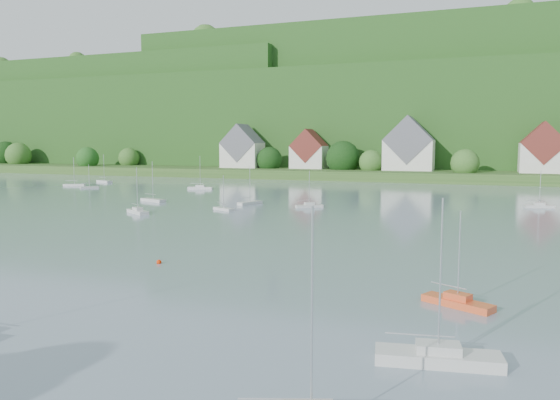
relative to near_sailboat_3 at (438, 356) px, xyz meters
name	(u,v)px	position (x,y,z in m)	size (l,w,h in m)	color
far_shore_strip	(398,173)	(-25.80, 166.77, 1.03)	(600.00, 60.00, 3.00)	#2D511E
forested_ridge	(421,120)	(-25.41, 235.34, 22.42)	(620.00, 181.22, 69.89)	#1C4516
village_building_0	(242,150)	(-80.80, 153.77, 9.04)	(14.00, 10.40, 16.00)	silver
village_building_1	(309,152)	(-55.80, 155.77, 8.29)	(12.00, 9.36, 14.00)	silver
village_building_2	(409,148)	(-20.80, 154.77, 9.80)	(16.00, 11.44, 18.00)	silver
village_building_3	(543,152)	(19.20, 152.77, 8.96)	(13.00, 10.40, 15.50)	silver
near_sailboat_3	(438,356)	(0.00, 0.00, 0.00)	(6.97, 2.98, 9.12)	silver
near_sailboat_5	(458,301)	(0.57, 11.40, -0.06)	(5.37, 3.70, 7.12)	#E45529
mooring_buoy_3	(159,263)	(-28.11, 16.18, -0.47)	(0.50, 0.50, 0.50)	red
far_sailboat_cluster	(383,199)	(-17.06, 83.66, -0.09)	(195.29, 63.13, 8.71)	silver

